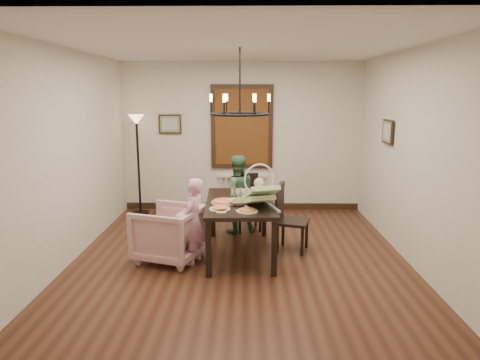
{
  "coord_description": "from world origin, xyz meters",
  "views": [
    {
      "loc": [
        0.08,
        -5.57,
        2.22
      ],
      "look_at": [
        -0.0,
        0.17,
        1.05
      ],
      "focal_mm": 32.0,
      "sensor_mm": 36.0,
      "label": 1
    }
  ],
  "objects_px": {
    "chair_far": "(248,203)",
    "seated_man": "(237,200)",
    "elderly_woman": "(193,228)",
    "baby_bouncer": "(259,193)",
    "dining_table": "(240,207)",
    "drinking_glass": "(239,194)",
    "chair_right": "(293,218)",
    "armchair": "(169,233)",
    "floor_lamp": "(139,166)"
  },
  "relations": [
    {
      "from": "baby_bouncer",
      "to": "drinking_glass",
      "type": "bearing_deg",
      "value": 102.01
    },
    {
      "from": "dining_table",
      "to": "chair_right",
      "type": "xyz_separation_m",
      "value": [
        0.75,
        0.15,
        -0.2
      ]
    },
    {
      "from": "chair_far",
      "to": "seated_man",
      "type": "distance_m",
      "value": 0.23
    },
    {
      "from": "dining_table",
      "to": "drinking_glass",
      "type": "distance_m",
      "value": 0.18
    },
    {
      "from": "drinking_glass",
      "to": "chair_far",
      "type": "bearing_deg",
      "value": 82.54
    },
    {
      "from": "dining_table",
      "to": "seated_man",
      "type": "height_order",
      "value": "seated_man"
    },
    {
      "from": "seated_man",
      "to": "baby_bouncer",
      "type": "height_order",
      "value": "baby_bouncer"
    },
    {
      "from": "chair_far",
      "to": "chair_right",
      "type": "height_order",
      "value": "chair_right"
    },
    {
      "from": "armchair",
      "to": "drinking_glass",
      "type": "xyz_separation_m",
      "value": [
        0.94,
        0.33,
        0.46
      ]
    },
    {
      "from": "elderly_woman",
      "to": "seated_man",
      "type": "xyz_separation_m",
      "value": [
        0.54,
        1.3,
        0.05
      ]
    },
    {
      "from": "chair_right",
      "to": "drinking_glass",
      "type": "xyz_separation_m",
      "value": [
        -0.76,
        -0.04,
        0.35
      ]
    },
    {
      "from": "chair_right",
      "to": "floor_lamp",
      "type": "distance_m",
      "value": 3.27
    },
    {
      "from": "armchair",
      "to": "elderly_woman",
      "type": "distance_m",
      "value": 0.38
    },
    {
      "from": "chair_right",
      "to": "elderly_woman",
      "type": "relative_size",
      "value": 1.02
    },
    {
      "from": "seated_man",
      "to": "chair_far",
      "type": "bearing_deg",
      "value": -160.66
    },
    {
      "from": "dining_table",
      "to": "drinking_glass",
      "type": "bearing_deg",
      "value": 93.13
    },
    {
      "from": "chair_far",
      "to": "chair_right",
      "type": "relative_size",
      "value": 0.95
    },
    {
      "from": "armchair",
      "to": "baby_bouncer",
      "type": "xyz_separation_m",
      "value": [
        1.21,
        -0.14,
        0.59
      ]
    },
    {
      "from": "dining_table",
      "to": "baby_bouncer",
      "type": "distance_m",
      "value": 0.52
    },
    {
      "from": "chair_far",
      "to": "armchair",
      "type": "distance_m",
      "value": 1.7
    },
    {
      "from": "chair_right",
      "to": "armchair",
      "type": "xyz_separation_m",
      "value": [
        -1.7,
        -0.36,
        -0.11
      ]
    },
    {
      "from": "chair_right",
      "to": "floor_lamp",
      "type": "height_order",
      "value": "floor_lamp"
    },
    {
      "from": "chair_far",
      "to": "baby_bouncer",
      "type": "relative_size",
      "value": 1.53
    },
    {
      "from": "armchair",
      "to": "floor_lamp",
      "type": "distance_m",
      "value": 2.49
    },
    {
      "from": "chair_far",
      "to": "elderly_woman",
      "type": "relative_size",
      "value": 0.97
    },
    {
      "from": "chair_far",
      "to": "floor_lamp",
      "type": "distance_m",
      "value": 2.27
    },
    {
      "from": "chair_right",
      "to": "floor_lamp",
      "type": "bearing_deg",
      "value": 72.2
    },
    {
      "from": "armchair",
      "to": "baby_bouncer",
      "type": "distance_m",
      "value": 1.35
    },
    {
      "from": "baby_bouncer",
      "to": "drinking_glass",
      "type": "height_order",
      "value": "baby_bouncer"
    },
    {
      "from": "chair_far",
      "to": "baby_bouncer",
      "type": "xyz_separation_m",
      "value": [
        0.13,
        -1.45,
        0.5
      ]
    },
    {
      "from": "armchair",
      "to": "drinking_glass",
      "type": "relative_size",
      "value": 6.37
    },
    {
      "from": "elderly_woman",
      "to": "seated_man",
      "type": "distance_m",
      "value": 1.41
    },
    {
      "from": "baby_bouncer",
      "to": "elderly_woman",
      "type": "bearing_deg",
      "value": 160.41
    },
    {
      "from": "seated_man",
      "to": "floor_lamp",
      "type": "xyz_separation_m",
      "value": [
        -1.83,
        1.05,
        0.38
      ]
    },
    {
      "from": "armchair",
      "to": "drinking_glass",
      "type": "distance_m",
      "value": 1.1
    },
    {
      "from": "baby_bouncer",
      "to": "drinking_glass",
      "type": "relative_size",
      "value": 4.68
    },
    {
      "from": "baby_bouncer",
      "to": "seated_man",
      "type": "bearing_deg",
      "value": 85.84
    },
    {
      "from": "chair_right",
      "to": "floor_lamp",
      "type": "relative_size",
      "value": 0.54
    },
    {
      "from": "elderly_woman",
      "to": "seated_man",
      "type": "height_order",
      "value": "seated_man"
    },
    {
      "from": "armchair",
      "to": "elderly_woman",
      "type": "bearing_deg",
      "value": 91.14
    },
    {
      "from": "elderly_woman",
      "to": "armchair",
      "type": "bearing_deg",
      "value": -91.97
    },
    {
      "from": "chair_far",
      "to": "elderly_woman",
      "type": "height_order",
      "value": "elderly_woman"
    },
    {
      "from": "dining_table",
      "to": "drinking_glass",
      "type": "xyz_separation_m",
      "value": [
        -0.01,
        0.11,
        0.15
      ]
    },
    {
      "from": "armchair",
      "to": "baby_bouncer",
      "type": "relative_size",
      "value": 1.36
    },
    {
      "from": "dining_table",
      "to": "seated_man",
      "type": "xyz_separation_m",
      "value": [
        -0.07,
        0.97,
        -0.16
      ]
    },
    {
      "from": "chair_right",
      "to": "baby_bouncer",
      "type": "height_order",
      "value": "baby_bouncer"
    },
    {
      "from": "seated_man",
      "to": "floor_lamp",
      "type": "bearing_deg",
      "value": -43.12
    },
    {
      "from": "armchair",
      "to": "floor_lamp",
      "type": "height_order",
      "value": "floor_lamp"
    },
    {
      "from": "chair_right",
      "to": "seated_man",
      "type": "height_order",
      "value": "seated_man"
    },
    {
      "from": "chair_far",
      "to": "baby_bouncer",
      "type": "bearing_deg",
      "value": -95.48
    }
  ]
}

